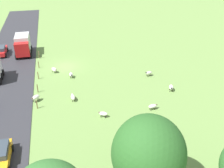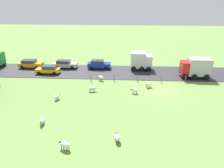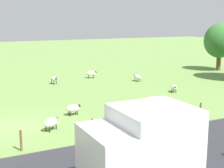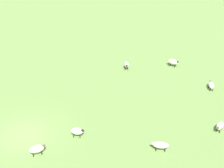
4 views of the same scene
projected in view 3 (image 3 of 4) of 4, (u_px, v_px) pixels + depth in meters
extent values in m
plane|color=#6B8E47|center=(15.00, 126.00, 20.21)|extent=(160.00, 160.00, 0.00)
ellipsoid|color=white|center=(73.00, 108.00, 22.43)|extent=(0.55, 0.92, 0.53)
ellipsoid|color=black|center=(79.00, 106.00, 22.60)|extent=(0.19, 0.26, 0.20)
cylinder|color=#2D2823|center=(76.00, 112.00, 22.74)|extent=(0.07, 0.07, 0.30)
cylinder|color=#2D2823|center=(77.00, 113.00, 22.49)|extent=(0.07, 0.07, 0.30)
cylinder|color=#2D2823|center=(69.00, 113.00, 22.50)|extent=(0.07, 0.07, 0.30)
cylinder|color=#2D2823|center=(70.00, 114.00, 22.25)|extent=(0.07, 0.07, 0.30)
ellipsoid|color=white|center=(174.00, 87.00, 29.50)|extent=(1.07, 0.81, 0.46)
ellipsoid|color=brown|center=(175.00, 87.00, 29.03)|extent=(0.31, 0.27, 0.20)
cylinder|color=#2D2823|center=(176.00, 91.00, 29.31)|extent=(0.07, 0.07, 0.30)
cylinder|color=#2D2823|center=(173.00, 91.00, 29.30)|extent=(0.07, 0.07, 0.30)
cylinder|color=#2D2823|center=(175.00, 90.00, 29.83)|extent=(0.07, 0.07, 0.30)
cylinder|color=#2D2823|center=(172.00, 90.00, 29.82)|extent=(0.07, 0.07, 0.30)
ellipsoid|color=silver|center=(51.00, 122.00, 19.36)|extent=(1.03, 1.19, 0.55)
ellipsoid|color=brown|center=(56.00, 118.00, 19.76)|extent=(0.29, 0.32, 0.20)
cylinder|color=#2D2823|center=(52.00, 126.00, 19.75)|extent=(0.07, 0.07, 0.29)
cylinder|color=#2D2823|center=(56.00, 127.00, 19.60)|extent=(0.07, 0.07, 0.29)
cylinder|color=#2D2823|center=(46.00, 129.00, 19.26)|extent=(0.07, 0.07, 0.29)
cylinder|color=#2D2823|center=(50.00, 130.00, 19.11)|extent=(0.07, 0.07, 0.29)
ellipsoid|color=silver|center=(152.00, 100.00, 24.92)|extent=(0.58, 1.17, 0.49)
ellipsoid|color=silver|center=(147.00, 99.00, 24.62)|extent=(0.20, 0.27, 0.20)
cylinder|color=#2D2823|center=(150.00, 105.00, 24.71)|extent=(0.07, 0.07, 0.28)
cylinder|color=#2D2823|center=(148.00, 104.00, 24.94)|extent=(0.07, 0.07, 0.28)
cylinder|color=#2D2823|center=(157.00, 104.00, 25.03)|extent=(0.07, 0.07, 0.28)
cylinder|color=#2D2823|center=(154.00, 103.00, 25.25)|extent=(0.07, 0.07, 0.28)
ellipsoid|color=silver|center=(91.00, 73.00, 36.57)|extent=(0.88, 1.19, 0.54)
ellipsoid|color=black|center=(96.00, 72.00, 36.60)|extent=(0.26, 0.31, 0.20)
cylinder|color=#2D2823|center=(94.00, 76.00, 36.82)|extent=(0.07, 0.07, 0.34)
cylinder|color=#2D2823|center=(94.00, 77.00, 36.53)|extent=(0.07, 0.07, 0.34)
cylinder|color=#2D2823|center=(88.00, 76.00, 36.76)|extent=(0.07, 0.07, 0.34)
cylinder|color=#2D2823|center=(88.00, 77.00, 36.47)|extent=(0.07, 0.07, 0.34)
ellipsoid|color=silver|center=(182.00, 115.00, 20.57)|extent=(1.20, 1.17, 0.55)
ellipsoid|color=brown|center=(191.00, 114.00, 20.35)|extent=(0.31, 0.31, 0.20)
cylinder|color=#2D2823|center=(187.00, 121.00, 20.67)|extent=(0.07, 0.07, 0.38)
cylinder|color=#2D2823|center=(186.00, 122.00, 20.40)|extent=(0.07, 0.07, 0.38)
cylinder|color=#2D2823|center=(177.00, 120.00, 20.89)|extent=(0.07, 0.07, 0.38)
cylinder|color=#2D2823|center=(176.00, 121.00, 20.61)|extent=(0.07, 0.07, 0.38)
ellipsoid|color=white|center=(137.00, 77.00, 34.69)|extent=(1.07, 0.59, 0.47)
ellipsoid|color=brown|center=(135.00, 75.00, 35.06)|extent=(0.28, 0.21, 0.20)
cylinder|color=#2D2823|center=(135.00, 80.00, 34.91)|extent=(0.07, 0.07, 0.30)
cylinder|color=#2D2823|center=(137.00, 79.00, 35.05)|extent=(0.07, 0.07, 0.30)
cylinder|color=#2D2823|center=(138.00, 81.00, 34.45)|extent=(0.07, 0.07, 0.30)
cylinder|color=#2D2823|center=(140.00, 80.00, 34.59)|extent=(0.07, 0.07, 0.30)
ellipsoid|color=beige|center=(54.00, 79.00, 33.24)|extent=(1.06, 0.67, 0.50)
ellipsoid|color=black|center=(56.00, 79.00, 32.85)|extent=(0.29, 0.22, 0.20)
cylinder|color=#2D2823|center=(56.00, 83.00, 33.18)|extent=(0.07, 0.07, 0.33)
cylinder|color=#2D2823|center=(54.00, 83.00, 33.01)|extent=(0.07, 0.07, 0.33)
cylinder|color=#2D2823|center=(54.00, 82.00, 33.60)|extent=(0.07, 0.07, 0.33)
cylinder|color=#2D2823|center=(52.00, 82.00, 33.44)|extent=(0.07, 0.07, 0.33)
cylinder|color=brown|center=(219.00, 62.00, 42.14)|extent=(0.55, 0.55, 2.16)
ellipsoid|color=#336B2D|center=(220.00, 41.00, 41.60)|extent=(4.00, 4.00, 4.40)
cylinder|color=brown|center=(21.00, 140.00, 16.32)|extent=(0.12, 0.12, 1.10)
cylinder|color=brown|center=(92.00, 129.00, 18.03)|extent=(0.12, 0.12, 1.15)
cylinder|color=brown|center=(151.00, 119.00, 19.73)|extent=(0.12, 0.12, 1.20)
cylinder|color=brown|center=(200.00, 111.00, 21.44)|extent=(0.12, 0.12, 1.14)
cube|color=white|center=(105.00, 163.00, 11.13)|extent=(2.58, 1.20, 2.30)
cube|color=silver|center=(154.00, 145.00, 11.94)|extent=(2.58, 2.73, 2.87)
cylinder|color=black|center=(152.00, 164.00, 13.72)|extent=(0.30, 0.96, 0.96)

